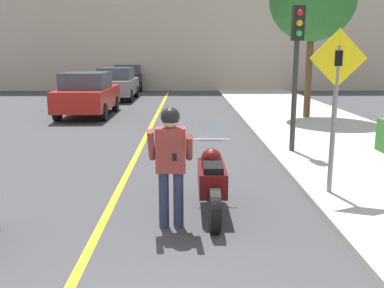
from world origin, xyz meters
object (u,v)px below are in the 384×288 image
(crossing_sign, at_px, (336,96))
(parked_car_black, at_px, (129,77))
(traffic_light, at_px, (297,51))
(parked_car_grey, at_px, (117,84))
(motorcycle, at_px, (212,180))
(person_biker, at_px, (171,156))
(parked_car_red, at_px, (88,94))

(crossing_sign, distance_m, parked_car_black, 22.73)
(traffic_light, bearing_deg, parked_car_black, 108.67)
(traffic_light, bearing_deg, parked_car_grey, 116.13)
(motorcycle, relative_size, person_biker, 1.29)
(traffic_light, xyz_separation_m, parked_car_black, (-6.33, 18.75, -1.57))
(motorcycle, bearing_deg, parked_car_black, 100.62)
(motorcycle, bearing_deg, person_biker, -133.45)
(parked_car_grey, bearing_deg, person_biker, -78.47)
(parked_car_red, distance_m, parked_car_grey, 5.93)
(crossing_sign, xyz_separation_m, parked_car_red, (-6.22, 9.74, -0.84))
(parked_car_grey, bearing_deg, crossing_sign, -68.92)
(motorcycle, distance_m, person_biker, 1.01)
(motorcycle, relative_size, parked_car_grey, 0.52)
(traffic_light, bearing_deg, parked_car_red, 133.70)
(parked_car_grey, distance_m, parked_car_black, 6.19)
(motorcycle, distance_m, crossing_sign, 2.41)
(parked_car_black, bearing_deg, crossing_sign, -74.14)
(person_biker, bearing_deg, parked_car_grey, 101.53)
(parked_car_grey, bearing_deg, parked_car_black, 91.58)
(traffic_light, xyz_separation_m, parked_car_grey, (-6.16, 12.56, -1.57))
(parked_car_red, xyz_separation_m, parked_car_grey, (0.18, 5.92, 0.00))
(motorcycle, bearing_deg, parked_car_grey, 103.94)
(person_biker, xyz_separation_m, crossing_sign, (2.59, 1.21, 0.67))
(crossing_sign, height_order, parked_car_black, crossing_sign)
(person_biker, height_order, traffic_light, traffic_light)
(crossing_sign, relative_size, parked_car_black, 0.63)
(motorcycle, xyz_separation_m, parked_car_black, (-4.21, 22.44, 0.36))
(person_biker, distance_m, parked_car_black, 23.35)
(parked_car_black, bearing_deg, parked_car_grey, -88.42)
(parked_car_red, bearing_deg, crossing_sign, -57.45)
(traffic_light, distance_m, parked_car_grey, 14.08)
(crossing_sign, relative_size, traffic_light, 0.80)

